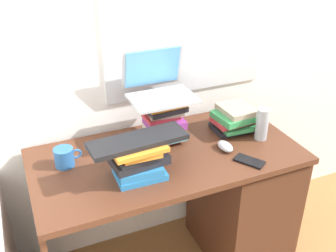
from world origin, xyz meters
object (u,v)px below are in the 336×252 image
laptop (158,85)px  book_stack_tall (164,120)px  computer_mouse (225,146)px  mug (64,157)px  desk (223,198)px  book_stack_keyboard_riser (138,159)px  keyboard (138,140)px  water_bottle (262,124)px  cell_phone (249,161)px  book_stack_side (237,118)px

laptop → book_stack_tall: bearing=-85.9°
computer_mouse → mug: (-0.74, 0.17, 0.03)m
desk → laptop: laptop is taller
book_stack_keyboard_riser → keyboard: (0.00, 0.00, 0.09)m
keyboard → book_stack_tall: bearing=43.8°
laptop → water_bottle: size_ratio=1.88×
book_stack_tall → water_bottle: 0.49m
mug → cell_phone: size_ratio=0.92×
desk → water_bottle: size_ratio=7.72×
mug → water_bottle: size_ratio=0.76×
book_stack_tall → book_stack_side: bearing=-7.7°
book_stack_side → keyboard: bearing=-163.2°
book_stack_keyboard_riser → book_stack_side: size_ratio=0.99×
book_stack_keyboard_riser → water_bottle: (0.68, 0.05, 0.00)m
book_stack_tall → water_bottle: bearing=-21.7°
book_stack_keyboard_riser → water_bottle: water_bottle is taller
book_stack_keyboard_riser → laptop: bearing=53.5°
book_stack_tall → book_stack_keyboard_riser: 0.32m
book_stack_side → water_bottle: (0.07, -0.13, 0.02)m
cell_phone → computer_mouse: bearing=76.6°
book_stack_tall → laptop: 0.18m
book_stack_keyboard_riser → book_stack_side: 0.64m
book_stack_keyboard_riser → computer_mouse: 0.46m
laptop → desk: bearing=-35.7°
cell_phone → water_bottle: bearing=10.7°
desk → book_stack_tall: book_stack_tall is taller
mug → water_bottle: 0.97m
computer_mouse → cell_phone: (0.05, -0.14, -0.01)m
book_stack_tall → water_bottle: size_ratio=1.35×
keyboard → mug: 0.37m
water_bottle → book_stack_keyboard_riser: bearing=-175.4°
keyboard → cell_phone: bearing=-15.8°
desk → keyboard: size_ratio=3.05×
desk → book_stack_keyboard_riser: (-0.51, -0.08, 0.43)m
book_stack_tall → keyboard: book_stack_tall is taller
mug → book_stack_side: bearing=-1.2°
book_stack_side → computer_mouse: 0.22m
book_stack_keyboard_riser → computer_mouse: size_ratio=2.47×
desk → cell_phone: size_ratio=9.43×
book_stack_side → mug: bearing=178.8°
book_stack_keyboard_riser → water_bottle: 0.68m
water_bottle → keyboard: bearing=-175.4°
book_stack_side → cell_phone: (-0.11, -0.29, -0.06)m
book_stack_side → laptop: (-0.39, 0.11, 0.21)m
computer_mouse → cell_phone: computer_mouse is taller
laptop → mug: bearing=-169.7°
book_stack_side → cell_phone: size_ratio=1.90×
computer_mouse → water_bottle: bearing=5.6°
cell_phone → keyboard: bearing=135.7°
desk → book_stack_side: bearing=43.5°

